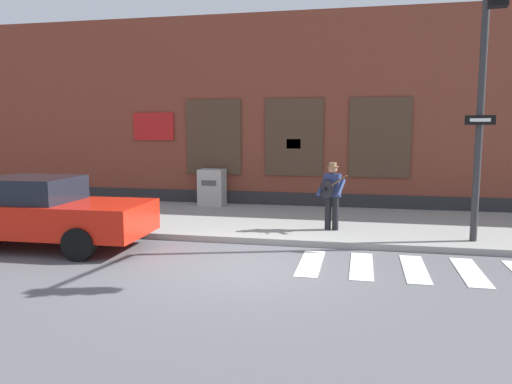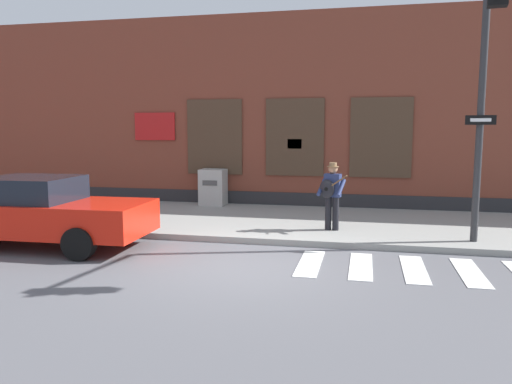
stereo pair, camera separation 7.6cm
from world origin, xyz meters
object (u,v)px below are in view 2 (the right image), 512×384
object	(u,v)px
red_car	(41,212)
utility_box	(213,187)
busker	(332,192)
traffic_light	(487,65)

from	to	relation	value
red_car	utility_box	xyz separation A→B (m)	(2.13, 5.65, -0.06)
busker	utility_box	size ratio (longest dim) A/B	1.42
red_car	traffic_light	world-z (taller)	traffic_light
traffic_light	red_car	bearing A→B (deg)	-174.25
traffic_light	utility_box	world-z (taller)	traffic_light
red_car	traffic_light	bearing A→B (deg)	5.75
red_car	busker	distance (m)	6.56
busker	red_car	bearing A→B (deg)	-157.77
busker	utility_box	bearing A→B (deg)	141.17
busker	traffic_light	distance (m)	4.29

